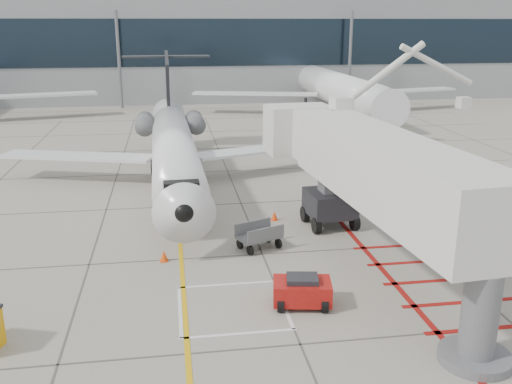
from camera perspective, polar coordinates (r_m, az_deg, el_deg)
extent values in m
plane|color=gray|center=(23.65, 2.24, -9.97)|extent=(260.00, 260.00, 0.00)
cone|color=#DC430B|center=(26.72, -9.20, -6.31)|extent=(0.38, 0.38, 0.53)
cone|color=#F8410D|center=(31.71, 1.85, -2.37)|extent=(0.38, 0.38, 0.52)
cube|color=gray|center=(91.91, 0.12, 14.40)|extent=(180.00, 28.00, 14.00)
cube|color=black|center=(78.03, 1.76, 14.73)|extent=(180.00, 0.10, 6.00)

